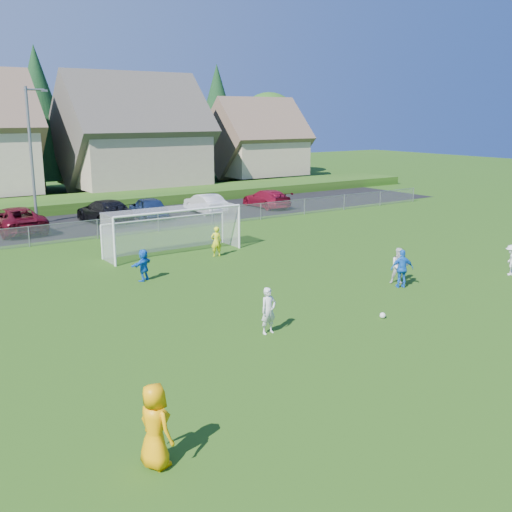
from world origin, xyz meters
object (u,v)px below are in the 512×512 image
at_px(soccer_goal, 171,223).
at_px(soccer_ball, 383,315).
at_px(car_c, 15,220).
at_px(referee, 155,426).
at_px(player_white_b, 399,266).
at_px(player_blue_b, 143,265).
at_px(car_d, 105,211).
at_px(goalkeeper, 216,242).
at_px(car_e, 148,208).
at_px(player_blue_a, 402,269).
at_px(player_white_c, 511,260).
at_px(car_g, 266,199).
at_px(player_white_a, 268,311).
at_px(car_f, 205,203).

bearing_deg(soccer_goal, soccer_ball, -83.66).
distance_m(car_c, soccer_goal, 12.25).
height_order(referee, player_white_b, referee).
distance_m(player_blue_b, car_d, 15.71).
relative_size(soccer_ball, goalkeeper, 0.14).
xyz_separation_m(player_white_b, goalkeeper, (-3.98, 9.11, -0.01)).
height_order(referee, car_e, referee).
xyz_separation_m(player_blue_a, car_e, (-1.71, 22.40, -0.03)).
relative_size(player_blue_a, soccer_goal, 0.23).
height_order(soccer_ball, player_white_c, player_white_c).
relative_size(car_e, car_g, 0.96).
bearing_deg(player_white_b, player_white_c, 17.67).
relative_size(car_g, soccer_goal, 0.67).
bearing_deg(player_white_b, car_e, 132.13).
relative_size(car_d, car_g, 1.14).
height_order(goalkeeper, car_e, car_e).
xyz_separation_m(player_blue_a, car_c, (-10.78, 22.50, -0.02)).
relative_size(player_white_b, car_d, 0.29).
relative_size(player_white_c, player_blue_b, 0.98).
xyz_separation_m(player_white_b, car_g, (8.12, 21.59, -0.09)).
height_order(soccer_ball, player_blue_b, player_blue_b).
xyz_separation_m(player_blue_a, car_g, (8.46, 22.07, -0.12)).
bearing_deg(player_white_a, player_white_c, -2.92).
bearing_deg(player_white_c, car_d, -104.69).
relative_size(goalkeeper, car_e, 0.34).
bearing_deg(car_c, player_white_c, 122.85).
relative_size(soccer_ball, player_white_c, 0.15).
xyz_separation_m(goalkeeper, car_d, (-1.23, 12.98, 0.02)).
bearing_deg(player_white_c, car_g, -135.13).
bearing_deg(player_blue_b, car_g, -170.59).
bearing_deg(soccer_goal, player_blue_a, -65.91).
height_order(soccer_ball, car_f, car_f).
xyz_separation_m(referee, car_f, (17.59, 28.78, -0.20)).
distance_m(player_white_b, goalkeeper, 9.95).
bearing_deg(player_white_c, car_c, -93.91).
distance_m(player_white_a, car_g, 28.59).
distance_m(soccer_ball, player_blue_b, 11.05).
relative_size(player_white_b, car_c, 0.28).
relative_size(car_c, car_d, 1.04).
relative_size(player_blue_a, car_d, 0.30).
relative_size(player_white_a, player_white_c, 1.14).
distance_m(player_white_b, soccer_goal, 12.49).
distance_m(referee, car_d, 30.60).
relative_size(player_white_a, soccer_goal, 0.22).
bearing_deg(referee, car_e, -37.41).
height_order(player_white_c, player_blue_a, player_blue_a).
height_order(player_white_c, car_d, car_d).
bearing_deg(player_white_a, player_white_b, 9.48).
bearing_deg(player_white_a, referee, -144.58).
bearing_deg(player_blue_a, car_c, -33.61).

